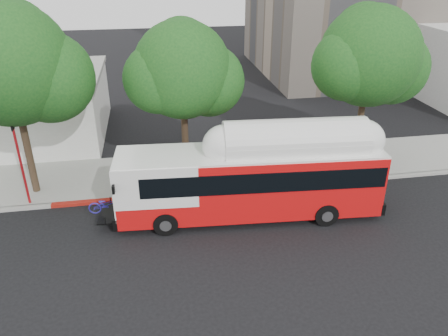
# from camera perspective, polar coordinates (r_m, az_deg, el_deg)

# --- Properties ---
(ground) EXTENTS (120.00, 120.00, 0.00)m
(ground) POSITION_cam_1_polar(r_m,az_deg,el_deg) (19.91, -0.34, -8.84)
(ground) COLOR black
(ground) RESTS_ON ground
(sidewalk) EXTENTS (60.00, 5.00, 0.15)m
(sidewalk) POSITION_cam_1_polar(r_m,az_deg,el_deg) (25.40, -2.75, -0.29)
(sidewalk) COLOR gray
(sidewalk) RESTS_ON ground
(curb_strip) EXTENTS (60.00, 0.30, 0.15)m
(curb_strip) POSITION_cam_1_polar(r_m,az_deg,el_deg) (23.13, -1.93, -3.16)
(curb_strip) COLOR gray
(curb_strip) RESTS_ON ground
(red_curb_segment) EXTENTS (10.00, 0.32, 0.16)m
(red_curb_segment) POSITION_cam_1_polar(r_m,az_deg,el_deg) (22.98, -9.38, -3.74)
(red_curb_segment) COLOR maroon
(red_curb_segment) RESTS_ON ground
(street_tree_left) EXTENTS (6.67, 5.80, 9.74)m
(street_tree_left) POSITION_cam_1_polar(r_m,az_deg,el_deg) (22.90, -24.96, 11.72)
(street_tree_left) COLOR #2D2116
(street_tree_left) RESTS_ON ground
(street_tree_mid) EXTENTS (5.75, 5.00, 8.62)m
(street_tree_mid) POSITION_cam_1_polar(r_m,az_deg,el_deg) (22.87, -4.44, 12.23)
(street_tree_mid) COLOR #2D2116
(street_tree_mid) RESTS_ON ground
(street_tree_right) EXTENTS (6.21, 5.40, 9.18)m
(street_tree_right) POSITION_cam_1_polar(r_m,az_deg,el_deg) (25.54, 19.24, 13.20)
(street_tree_right) COLOR #2D2116
(street_tree_right) RESTS_ON ground
(transit_bus) EXTENTS (13.25, 3.48, 3.88)m
(transit_bus) POSITION_cam_1_polar(r_m,az_deg,el_deg) (20.50, 3.59, -1.81)
(transit_bus) COLOR red
(transit_bus) RESTS_ON ground
(signal_pole) EXTENTS (0.12, 0.41, 4.33)m
(signal_pole) POSITION_cam_1_polar(r_m,az_deg,el_deg) (23.21, -24.93, 0.27)
(signal_pole) COLOR #A51117
(signal_pole) RESTS_ON ground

